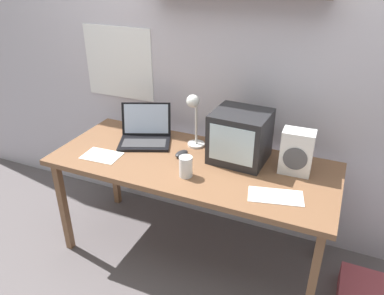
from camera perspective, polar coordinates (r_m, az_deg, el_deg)
The scene contains 11 objects.
ground_plane at distance 2.79m, azimuth 0.00°, elevation -15.55°, with size 12.00×12.00×0.00m, color #5D5658.
back_wall at distance 2.57m, azimuth 4.51°, elevation 14.11°, with size 5.60×0.24×2.60m.
corner_desk at distance 2.38m, azimuth 0.00°, elevation -3.39°, with size 1.79×0.74×0.74m.
crt_monitor at distance 2.33m, azimuth 7.35°, elevation 1.70°, with size 0.35×0.33×0.32m.
laptop at distance 2.61m, azimuth -7.13°, elevation 2.31°, with size 0.43×0.40×0.24m.
desk_lamp at distance 2.42m, azimuth 0.31°, elevation 5.16°, with size 0.12×0.15×0.38m.
juice_glass at distance 2.17m, azimuth -0.95°, elevation -3.06°, with size 0.08×0.08×0.13m.
space_heater at distance 2.26m, azimuth 15.67°, elevation -0.68°, with size 0.19×0.13×0.27m.
computer_mouse at distance 2.41m, azimuth -1.60°, elevation -0.95°, with size 0.08×0.12×0.03m.
loose_paper_near_monitor at distance 2.07m, azimuth 12.62°, elevation -7.25°, with size 0.32×0.21×0.00m.
open_notebook at distance 2.48m, azimuth -13.58°, elevation -1.21°, with size 0.25×0.18×0.00m.
Camera 1 is at (0.82, -1.87, 1.90)m, focal length 35.00 mm.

